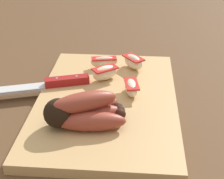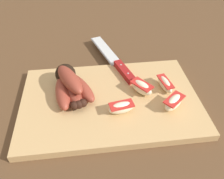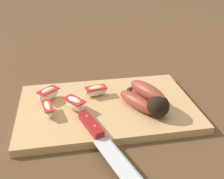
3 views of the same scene
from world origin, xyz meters
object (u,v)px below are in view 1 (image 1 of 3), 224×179
Objects in this scene: banana_bunch at (83,112)px; apple_wedge_extra at (104,62)px; chefs_knife at (46,84)px; apple_wedge_middle at (133,62)px; apple_wedge_far at (105,72)px; apple_wedge_near at (131,87)px.

banana_bunch is 0.25m from apple_wedge_extra.
apple_wedge_middle is (-0.11, 0.19, 0.01)m from chefs_knife.
apple_wedge_far is at bearing 8.01° from apple_wedge_extra.
apple_wedge_near is 0.96× the size of apple_wedge_extra.
apple_wedge_extra is (-0.13, -0.07, -0.00)m from apple_wedge_near.
apple_wedge_far is (-0.18, 0.02, -0.01)m from banana_bunch.
apple_wedge_middle is at bearing 89.56° from apple_wedge_extra.
chefs_knife is at bearing -59.90° from apple_wedge_middle.
banana_bunch is 0.19m from apple_wedge_far.
apple_wedge_far is at bearing 109.67° from chefs_knife.
apple_wedge_extra is (-0.25, 0.01, -0.01)m from banana_bunch.
chefs_knife is (-0.14, -0.11, -0.02)m from banana_bunch.
apple_wedge_near is 1.02× the size of apple_wedge_middle.
apple_wedge_near is at bearing 29.27° from apple_wedge_extra.
apple_wedge_extra is at bearing -171.99° from apple_wedge_far.
apple_wedge_extra is at bearing -90.44° from apple_wedge_middle.
apple_wedge_far is (-0.05, 0.13, 0.01)m from chefs_knife.
apple_wedge_near is at bearing -0.19° from apple_wedge_middle.
apple_wedge_near and apple_wedge_extra have the same top height.
banana_bunch is 2.35× the size of apple_wedge_middle.
banana_bunch is 0.18m from chefs_knife.
banana_bunch is 0.15m from apple_wedge_near.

